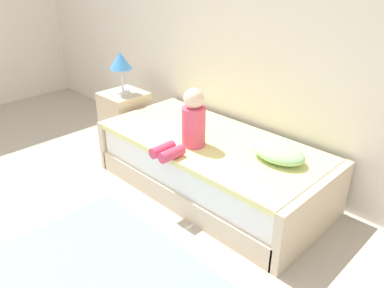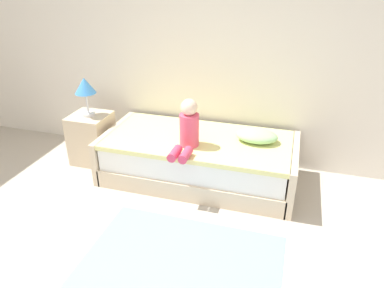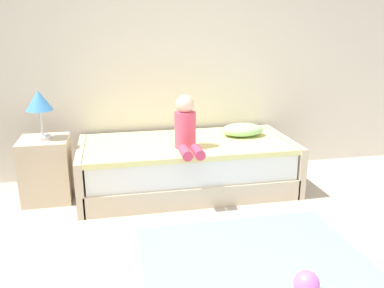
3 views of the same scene
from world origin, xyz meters
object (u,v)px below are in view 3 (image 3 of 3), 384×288
Objects in this scene: pillow at (242,130)px; toy_ball at (306,283)px; table_lamp at (39,103)px; nightstand at (46,169)px; bed at (187,166)px; child_figure at (186,128)px.

toy_ball is at bearing -96.29° from pillow.
table_lamp is 2.79× the size of toy_ball.
nightstand is 1.98m from pillow.
child_figure is (-0.05, -0.23, 0.46)m from bed.
bed is at bearing -170.67° from pillow.
nightstand is 0.64m from table_lamp.
table_lamp reaches higher than toy_ball.
nightstand is 3.72× the size of toy_ball.
pillow is at bearing 1.98° from nightstand.
table_lamp is (0.00, 0.00, 0.64)m from nightstand.
bed is 13.09× the size of toy_ball.
bed is 1.52m from table_lamp.
table_lamp is at bearing 133.73° from toy_ball.
bed is at bearing 77.50° from child_figure.
toy_ball is (0.45, -1.57, -0.62)m from child_figure.
child_figure is 3.16× the size of toy_ball.
table_lamp is at bearing 0.00° from nightstand.
pillow reaches higher than toy_ball.
toy_ball is (-0.21, -1.90, -0.48)m from pillow.
bed reaches higher than toy_ball.
pillow is at bearing 83.71° from toy_ball.
child_figure is at bearing -11.34° from nightstand.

